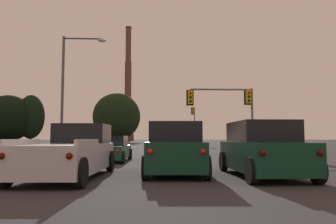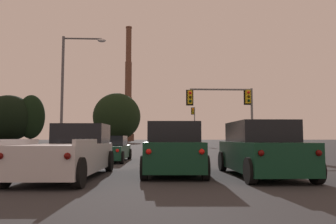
{
  "view_description": "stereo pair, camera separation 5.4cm",
  "coord_description": "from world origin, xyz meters",
  "px_view_note": "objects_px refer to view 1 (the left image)",
  "views": [
    {
      "loc": [
        -0.74,
        -2.35,
        1.28
      ],
      "look_at": [
        1.42,
        42.85,
        4.93
      ],
      "focal_mm": 35.0,
      "sensor_mm": 36.0,
      "label": 1
    },
    {
      "loc": [
        -0.68,
        -2.35,
        1.28
      ],
      "look_at": [
        1.42,
        42.85,
        4.93
      ],
      "focal_mm": 35.0,
      "sensor_mm": 36.0,
      "label": 2
    }
  ],
  "objects_px": {
    "pickup_truck_left_lane_second": "(72,153)",
    "sedan_left_lane_front": "(111,149)",
    "suv_right_lane_second": "(262,150)",
    "street_lamp": "(69,82)",
    "traffic_light_far_right": "(194,120)",
    "traffic_light_overhead_right": "(230,104)",
    "smokestack": "(128,96)",
    "suv_center_lane_second": "(175,149)"
  },
  "relations": [
    {
      "from": "pickup_truck_left_lane_second",
      "to": "suv_center_lane_second",
      "type": "distance_m",
      "value": 3.64
    },
    {
      "from": "pickup_truck_left_lane_second",
      "to": "suv_center_lane_second",
      "type": "height_order",
      "value": "suv_center_lane_second"
    },
    {
      "from": "pickup_truck_left_lane_second",
      "to": "traffic_light_far_right",
      "type": "distance_m",
      "value": 46.08
    },
    {
      "from": "pickup_truck_left_lane_second",
      "to": "street_lamp",
      "type": "bearing_deg",
      "value": 107.25
    },
    {
      "from": "suv_right_lane_second",
      "to": "traffic_light_overhead_right",
      "type": "distance_m",
      "value": 14.74
    },
    {
      "from": "suv_center_lane_second",
      "to": "suv_right_lane_second",
      "type": "distance_m",
      "value": 3.09
    },
    {
      "from": "suv_right_lane_second",
      "to": "street_lamp",
      "type": "distance_m",
      "value": 17.14
    },
    {
      "from": "pickup_truck_left_lane_second",
      "to": "suv_right_lane_second",
      "type": "distance_m",
      "value": 6.44
    },
    {
      "from": "sedan_left_lane_front",
      "to": "suv_center_lane_second",
      "type": "relative_size",
      "value": 0.95
    },
    {
      "from": "suv_right_lane_second",
      "to": "traffic_light_overhead_right",
      "type": "xyz_separation_m",
      "value": [
        2.31,
        14.22,
        3.09
      ]
    },
    {
      "from": "suv_right_lane_second",
      "to": "traffic_light_far_right",
      "type": "distance_m",
      "value": 45.26
    },
    {
      "from": "pickup_truck_left_lane_second",
      "to": "sedan_left_lane_front",
      "type": "relative_size",
      "value": 1.17
    },
    {
      "from": "sedan_left_lane_front",
      "to": "suv_center_lane_second",
      "type": "xyz_separation_m",
      "value": [
        3.15,
        -6.56,
        0.23
      ]
    },
    {
      "from": "smokestack",
      "to": "traffic_light_overhead_right",
      "type": "bearing_deg",
      "value": -82.37
    },
    {
      "from": "sedan_left_lane_front",
      "to": "smokestack",
      "type": "height_order",
      "value": "smokestack"
    },
    {
      "from": "traffic_light_overhead_right",
      "to": "traffic_light_far_right",
      "type": "height_order",
      "value": "traffic_light_far_right"
    },
    {
      "from": "traffic_light_overhead_right",
      "to": "street_lamp",
      "type": "xyz_separation_m",
      "value": [
        -12.21,
        -0.98,
        1.45
      ]
    },
    {
      "from": "suv_right_lane_second",
      "to": "traffic_light_overhead_right",
      "type": "height_order",
      "value": "traffic_light_overhead_right"
    },
    {
      "from": "pickup_truck_left_lane_second",
      "to": "traffic_light_far_right",
      "type": "bearing_deg",
      "value": 80.14
    },
    {
      "from": "suv_right_lane_second",
      "to": "traffic_light_far_right",
      "type": "height_order",
      "value": "traffic_light_far_right"
    },
    {
      "from": "street_lamp",
      "to": "sedan_left_lane_front",
      "type": "bearing_deg",
      "value": -55.86
    },
    {
      "from": "sedan_left_lane_front",
      "to": "street_lamp",
      "type": "distance_m",
      "value": 8.33
    },
    {
      "from": "pickup_truck_left_lane_second",
      "to": "street_lamp",
      "type": "relative_size",
      "value": 0.63
    },
    {
      "from": "suv_right_lane_second",
      "to": "traffic_light_far_right",
      "type": "bearing_deg",
      "value": 86.31
    },
    {
      "from": "traffic_light_overhead_right",
      "to": "traffic_light_far_right",
      "type": "xyz_separation_m",
      "value": [
        1.08,
        30.77,
        0.36
      ]
    },
    {
      "from": "suv_center_lane_second",
      "to": "suv_right_lane_second",
      "type": "height_order",
      "value": "same"
    },
    {
      "from": "suv_center_lane_second",
      "to": "traffic_light_overhead_right",
      "type": "distance_m",
      "value": 14.53
    },
    {
      "from": "suv_center_lane_second",
      "to": "street_lamp",
      "type": "xyz_separation_m",
      "value": [
        -6.99,
        12.21,
        4.54
      ]
    },
    {
      "from": "sedan_left_lane_front",
      "to": "street_lamp",
      "type": "bearing_deg",
      "value": 126.05
    },
    {
      "from": "pickup_truck_left_lane_second",
      "to": "street_lamp",
      "type": "distance_m",
      "value": 14.34
    },
    {
      "from": "pickup_truck_left_lane_second",
      "to": "smokestack",
      "type": "relative_size",
      "value": 0.1
    },
    {
      "from": "smokestack",
      "to": "sedan_left_lane_front",
      "type": "bearing_deg",
      "value": -86.05
    },
    {
      "from": "traffic_light_far_right",
      "to": "street_lamp",
      "type": "height_order",
      "value": "street_lamp"
    },
    {
      "from": "street_lamp",
      "to": "smokestack",
      "type": "height_order",
      "value": "smokestack"
    },
    {
      "from": "suv_center_lane_second",
      "to": "traffic_light_far_right",
      "type": "bearing_deg",
      "value": 84.51
    },
    {
      "from": "smokestack",
      "to": "suv_right_lane_second",
      "type": "bearing_deg",
      "value": -83.95
    },
    {
      "from": "suv_center_lane_second",
      "to": "sedan_left_lane_front",
      "type": "bearing_deg",
      "value": 118.33
    },
    {
      "from": "sedan_left_lane_front",
      "to": "traffic_light_overhead_right",
      "type": "height_order",
      "value": "traffic_light_overhead_right"
    },
    {
      "from": "suv_right_lane_second",
      "to": "pickup_truck_left_lane_second",
      "type": "bearing_deg",
      "value": 179.61
    },
    {
      "from": "street_lamp",
      "to": "smokestack",
      "type": "relative_size",
      "value": 0.16
    },
    {
      "from": "suv_right_lane_second",
      "to": "smokestack",
      "type": "relative_size",
      "value": 0.09
    },
    {
      "from": "traffic_light_overhead_right",
      "to": "smokestack",
      "type": "distance_m",
      "value": 138.34
    }
  ]
}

